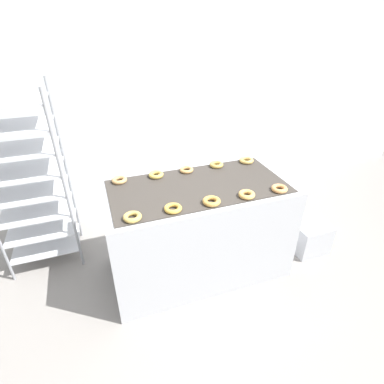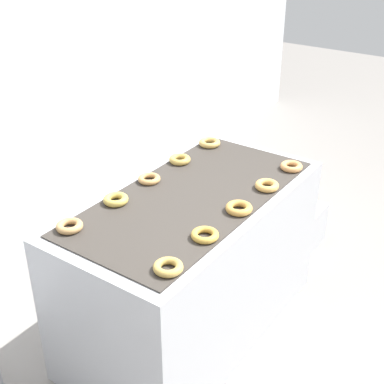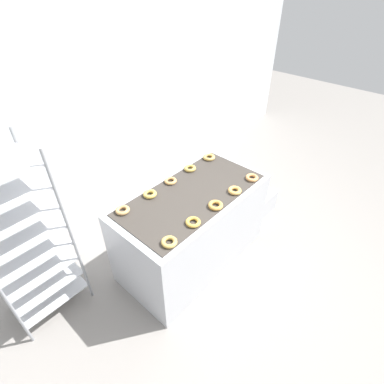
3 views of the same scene
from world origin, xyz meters
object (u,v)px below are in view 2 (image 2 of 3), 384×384
object	(u,v)px
donut_near_rightmost	(291,166)
donut_far_left	(116,199)
donut_near_left	(205,235)
donut_far_right	(180,159)
donut_far_leftmost	(70,226)
donut_far_rightmost	(210,143)
donut_near_center	(239,208)
donut_near_right	(267,185)
donut_far_center	(149,179)
glaze_bin	(295,224)
donut_near_leftmost	(168,267)
fryer_machine	(192,265)

from	to	relation	value
donut_near_rightmost	donut_far_left	xyz separation A→B (m)	(-0.87, 0.57, 0.00)
donut_near_left	donut_far_right	distance (m)	0.82
donut_near_rightmost	donut_far_leftmost	size ratio (longest dim) A/B	1.01
donut_far_left	donut_far_rightmost	world-z (taller)	donut_far_left
donut_near_center	donut_near_right	bearing A→B (deg)	-0.13
donut_far_center	donut_near_right	bearing A→B (deg)	-62.36
donut_far_rightmost	donut_far_right	bearing A→B (deg)	178.66
donut_near_center	donut_far_rightmost	bearing A→B (deg)	43.32
donut_near_right	donut_far_rightmost	xyz separation A→B (m)	(0.31, 0.57, -0.00)
glaze_bin	donut_far_center	xyz separation A→B (m)	(-1.18, 0.40, 0.76)
donut_near_leftmost	donut_far_right	size ratio (longest dim) A/B	1.01
donut_near_leftmost	donut_far_right	bearing A→B (deg)	33.49
fryer_machine	donut_near_rightmost	xyz separation A→B (m)	(0.59, -0.29, 0.47)
fryer_machine	donut_near_center	world-z (taller)	donut_near_center
donut_near_left	donut_far_rightmost	bearing A→B (deg)	32.18
donut_near_center	donut_far_left	bearing A→B (deg)	116.74
donut_near_rightmost	donut_far_rightmost	xyz separation A→B (m)	(0.02, 0.58, 0.00)
fryer_machine	donut_near_leftmost	bearing A→B (deg)	-153.76
donut_far_leftmost	donut_far_rightmost	world-z (taller)	same
donut_far_left	glaze_bin	bearing A→B (deg)	-14.81
donut_near_left	donut_near_center	world-z (taller)	donut_near_center
fryer_machine	donut_near_left	distance (m)	0.62
donut_far_leftmost	donut_far_rightmost	xyz separation A→B (m)	(1.20, 0.00, 0.00)
donut_near_rightmost	donut_far_rightmost	bearing A→B (deg)	88.48
donut_near_left	donut_far_left	size ratio (longest dim) A/B	1.00
donut_far_center	donut_far_right	xyz separation A→B (m)	(0.30, 0.01, 0.00)
glaze_bin	donut_far_rightmost	xyz separation A→B (m)	(-0.57, 0.39, 0.76)
donut_near_leftmost	donut_far_leftmost	bearing A→B (deg)	91.13
donut_near_left	donut_near_leftmost	bearing A→B (deg)	-177.88
donut_far_center	donut_far_right	world-z (taller)	donut_far_right
donut_far_center	donut_far_left	bearing A→B (deg)	-178.26
fryer_machine	donut_near_center	xyz separation A→B (m)	(-0.00, -0.29, 0.47)
donut_far_left	donut_far_rightmost	xyz separation A→B (m)	(0.89, 0.01, -0.00)
donut_near_center	donut_far_right	bearing A→B (deg)	62.93
glaze_bin	donut_near_left	bearing A→B (deg)	-173.40
donut_far_rightmost	donut_near_leftmost	bearing A→B (deg)	-154.19
fryer_machine	donut_far_rightmost	size ratio (longest dim) A/B	11.56
donut_near_center	donut_near_right	world-z (taller)	same
fryer_machine	donut_near_center	size ratio (longest dim) A/B	11.53
donut_near_leftmost	donut_near_rightmost	distance (m)	1.18
donut_near_leftmost	donut_far_right	distance (m)	1.06
donut_near_center	donut_near_left	bearing A→B (deg)	178.95
donut_far_rightmost	donut_far_left	bearing A→B (deg)	-179.46
donut_near_leftmost	donut_near_center	distance (m)	0.59
donut_near_right	donut_near_center	bearing A→B (deg)	179.87
donut_far_right	donut_far_rightmost	size ratio (longest dim) A/B	0.94
fryer_machine	donut_near_right	bearing A→B (deg)	-44.26
donut_near_center	donut_far_center	bearing A→B (deg)	90.10
donut_near_center	donut_far_right	xyz separation A→B (m)	(0.30, 0.58, -0.00)
donut_far_right	donut_near_rightmost	bearing A→B (deg)	-63.18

